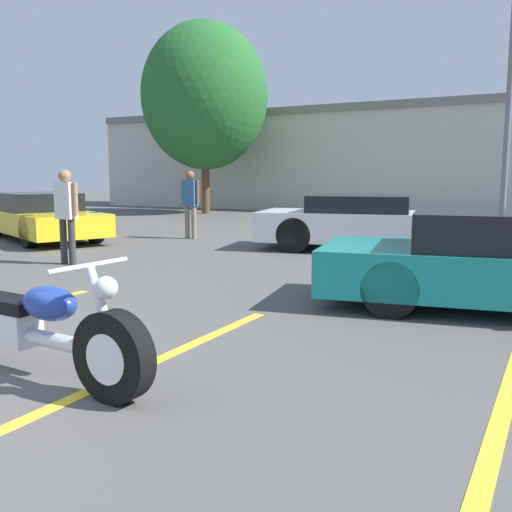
{
  "coord_description": "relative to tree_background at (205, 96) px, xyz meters",
  "views": [
    {
      "loc": [
        4.73,
        -1.64,
        1.56
      ],
      "look_at": [
        2.19,
        3.01,
        0.8
      ],
      "focal_mm": 40.0,
      "sensor_mm": 36.0,
      "label": 1
    }
  ],
  "objects": [
    {
      "name": "far_building",
      "position": [
        8.13,
        4.93,
        -2.29
      ],
      "size": [
        32.0,
        4.2,
        4.4
      ],
      "color": "beige",
      "rests_on": "ground"
    },
    {
      "name": "parking_stripe_back",
      "position": [
        12.58,
        -16.45,
        -4.62
      ],
      "size": [
        0.12,
        5.16,
        0.01
      ],
      "primitive_type": "cube",
      "color": "yellow",
      "rests_on": "ground"
    },
    {
      "name": "parked_car_right_row",
      "position": [
        9.25,
        -7.97,
        -4.06
      ],
      "size": [
        4.74,
        2.67,
        1.14
      ],
      "rotation": [
        0.0,
        0.0,
        0.21
      ],
      "color": "white",
      "rests_on": "ground"
    },
    {
      "name": "parked_car_left_row",
      "position": [
        1.74,
        -9.8,
        -4.08
      ],
      "size": [
        4.86,
        3.35,
        1.12
      ],
      "rotation": [
        0.0,
        0.0,
        -0.4
      ],
      "color": "yellow",
      "rests_on": "ground"
    },
    {
      "name": "tree_background",
      "position": [
        0.0,
        0.0,
        0.0
      ],
      "size": [
        4.99,
        4.99,
        7.5
      ],
      "color": "brown",
      "rests_on": "ground"
    },
    {
      "name": "spectator_by_show_car",
      "position": [
        4.79,
        -7.9,
        -3.65
      ],
      "size": [
        0.52,
        0.22,
        1.65
      ],
      "color": "gray",
      "rests_on": "ground"
    },
    {
      "name": "spectator_midground",
      "position": [
        5.24,
        -12.26,
        -3.65
      ],
      "size": [
        0.52,
        0.22,
        1.65
      ],
      "color": "#333338",
      "rests_on": "ground"
    },
    {
      "name": "parking_stripe_middle",
      "position": [
        9.91,
        -16.45,
        -4.62
      ],
      "size": [
        0.12,
        5.16,
        0.01
      ],
      "primitive_type": "cube",
      "color": "yellow",
      "rests_on": "ground"
    },
    {
      "name": "motorcycle",
      "position": [
        9.28,
        -16.48,
        -4.23
      ],
      "size": [
        2.48,
        0.7,
        0.96
      ],
      "rotation": [
        0.0,
        0.0,
        -0.05
      ],
      "color": "black",
      "rests_on": "ground"
    }
  ]
}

